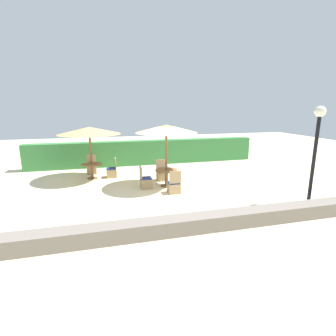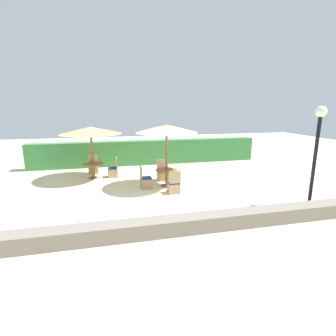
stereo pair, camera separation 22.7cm
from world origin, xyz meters
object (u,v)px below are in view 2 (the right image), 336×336
Objects in this scene: lamp_post at (318,136)px; parasol_back_left at (91,131)px; patio_chair_back_left_east at (113,172)px; parasol_center at (167,129)px; round_table_center at (167,174)px; patio_chair_center_north at (163,175)px; patio_chair_center_west at (146,182)px; round_table_back_left at (93,167)px; patio_chair_back_left_north at (93,168)px; patio_chair_center_south at (174,187)px.

lamp_post is 1.19× the size of parasol_back_left.
patio_chair_back_left_east is 3.66m from parasol_center.
patio_chair_center_north is (0.04, 0.94, -0.27)m from round_table_center.
parasol_center is at bearing 93.16° from patio_chair_center_west.
round_table_center is (3.05, -2.03, 0.01)m from round_table_back_left.
parasol_back_left is 3.82m from patio_chair_center_north.
parasol_center reaches higher than patio_chair_back_left_north.
parasol_back_left is 2.20m from patio_chair_back_left_north.
parasol_center is 2.32m from patio_chair_center_west.
patio_chair_center_west is at bearing -176.84° from parasol_center.
patio_chair_back_left_north is at bearing 92.29° from parasol_back_left.
patio_chair_center_west is (-5.25, 3.11, -2.09)m from lamp_post.
patio_chair_center_north is (0.04, 0.94, -2.15)m from parasol_center.
patio_chair_center_south is (3.10, -2.99, -0.27)m from round_table_back_left.
patio_chair_back_left_north is (-7.45, 6.17, -2.09)m from lamp_post.
lamp_post is 9.23m from round_table_back_left.
lamp_post reaches higher than patio_chair_center_south.
patio_chair_center_west is at bearing 136.16° from patio_chair_center_south.
parasol_back_left reaches higher than patio_chair_back_left_north.
parasol_center is (3.09, -3.01, 2.15)m from patio_chair_back_left_north.
parasol_center reaches higher than patio_chair_center_south.
parasol_back_left is 3.58m from patio_chair_center_west.
lamp_post is 5.27m from patio_chair_center_south.
lamp_post is 6.45m from patio_chair_center_west.
patio_chair_back_left_north is at bearing 92.29° from round_table_back_left.
lamp_post is at bearing -35.01° from round_table_back_left.
patio_chair_center_west is (-0.95, 0.91, 0.00)m from patio_chair_center_south.
patio_chair_back_left_north is 1.00× the size of patio_chair_center_south.
parasol_center reaches higher than round_table_center.
round_table_back_left is (-7.41, 5.19, -1.82)m from lamp_post.
patio_chair_center_north is 1.00× the size of patio_chair_center_south.
patio_chair_back_left_east is 2.98m from round_table_center.
patio_chair_center_north is at bearing 136.53° from lamp_post.
patio_chair_back_left_north is at bearing -144.34° from patio_chair_center_west.
patio_chair_center_west is at bearing -43.93° from parasol_back_left.
patio_chair_center_north is at bearing 90.51° from patio_chair_center_south.
patio_chair_back_left_north is 5.07m from patio_chair_center_south.
round_table_back_left is 1.01× the size of patio_chair_back_left_north.
patio_chair_back_left_east is at bearing -26.88° from patio_chair_center_north.
patio_chair_center_west is at bearing 149.35° from lamp_post.
patio_chair_back_left_east and patio_chair_center_south have the same top height.
parasol_center reaches higher than patio_chair_center_north.
lamp_post is 6.31m from patio_chair_center_north.
lamp_post is at bearing 136.53° from patio_chair_center_north.
lamp_post reaches higher than patio_chair_center_north.
round_table_back_left is at bearing 92.29° from patio_chair_back_left_north.
lamp_post reaches higher than patio_chair_back_left_north.
patio_chair_back_left_north is (-0.04, 0.98, -0.27)m from round_table_back_left.
parasol_back_left is 4.04m from round_table_center.
parasol_center reaches higher than round_table_back_left.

